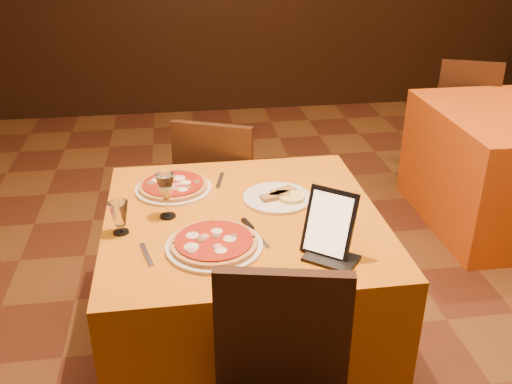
{
  "coord_description": "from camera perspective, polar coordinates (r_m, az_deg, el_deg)",
  "views": [
    {
      "loc": [
        -0.53,
        -2.12,
        1.85
      ],
      "look_at": [
        -0.24,
        -0.14,
        0.86
      ],
      "focal_mm": 40.0,
      "sensor_mm": 36.0,
      "label": 1
    }
  ],
  "objects": [
    {
      "name": "wine_glass",
      "position": [
        2.26,
        -8.96,
        -0.36
      ],
      "size": [
        0.11,
        0.11,
        0.19
      ],
      "primitive_type": null,
      "rotation": [
        0.0,
        0.0,
        -0.43
      ],
      "color": "#FAD98E",
      "rests_on": "main_table"
    },
    {
      "name": "knife",
      "position": [
        2.15,
        0.1,
        -4.37
      ],
      "size": [
        0.07,
        0.19,
        0.01
      ],
      "primitive_type": "cube",
      "rotation": [
        0.0,
        0.0,
        1.87
      ],
      "color": "#B8B9C0",
      "rests_on": "main_table"
    },
    {
      "name": "pizza_near",
      "position": [
        2.08,
        -4.22,
        -5.23
      ],
      "size": [
        0.36,
        0.36,
        0.03
      ],
      "rotation": [
        0.0,
        0.0,
        -0.22
      ],
      "color": "white",
      "rests_on": "main_table"
    },
    {
      "name": "pizza_far",
      "position": [
        2.51,
        -8.27,
        0.5
      ],
      "size": [
        0.33,
        0.33,
        0.03
      ],
      "rotation": [
        0.0,
        0.0,
        -0.11
      ],
      "color": "white",
      "rests_on": "main_table"
    },
    {
      "name": "water_glass",
      "position": [
        2.2,
        -13.49,
        -2.53
      ],
      "size": [
        0.08,
        0.08,
        0.13
      ],
      "primitive_type": null,
      "rotation": [
        0.0,
        0.0,
        0.06
      ],
      "color": "silver",
      "rests_on": "main_table"
    },
    {
      "name": "chair_side_far",
      "position": [
        4.61,
        19.83,
        7.21
      ],
      "size": [
        0.49,
        0.49,
        0.91
      ],
      "primitive_type": null,
      "rotation": [
        0.0,
        0.0,
        2.75
      ],
      "color": "black",
      "rests_on": "floor"
    },
    {
      "name": "floor",
      "position": [
        2.87,
        4.5,
        -14.06
      ],
      "size": [
        6.0,
        7.0,
        0.01
      ],
      "primitive_type": "cube",
      "color": "#5E2D19",
      "rests_on": "ground"
    },
    {
      "name": "fork_near",
      "position": [
        2.07,
        -10.88,
        -6.17
      ],
      "size": [
        0.06,
        0.16,
        0.01
      ],
      "primitive_type": "cube",
      "rotation": [
        0.0,
        0.0,
        1.81
      ],
      "color": "#ABABB2",
      "rests_on": "main_table"
    },
    {
      "name": "fork_far",
      "position": [
        2.58,
        -3.61,
        1.17
      ],
      "size": [
        0.06,
        0.17,
        0.01
      ],
      "primitive_type": "cube",
      "rotation": [
        0.0,
        0.0,
        1.34
      ],
      "color": "silver",
      "rests_on": "main_table"
    },
    {
      "name": "cutlet_dish",
      "position": [
        2.41,
        2.15,
        -0.47
      ],
      "size": [
        0.29,
        0.29,
        0.03
      ],
      "rotation": [
        0.0,
        0.0,
        0.08
      ],
      "color": "white",
      "rests_on": "main_table"
    },
    {
      "name": "chair_main_far",
      "position": [
        3.16,
        -3.12,
        0.14
      ],
      "size": [
        0.6,
        0.6,
        0.91
      ],
      "primitive_type": null,
      "rotation": [
        0.0,
        0.0,
        2.74
      ],
      "color": "black",
      "rests_on": "floor"
    },
    {
      "name": "main_table",
      "position": [
        2.5,
        -1.22,
        -9.89
      ],
      "size": [
        1.1,
        1.1,
        0.75
      ],
      "primitive_type": "cube",
      "color": "#CB700D",
      "rests_on": "floor"
    },
    {
      "name": "tablet",
      "position": [
        2.01,
        7.34,
        -3.1
      ],
      "size": [
        0.2,
        0.19,
        0.23
      ],
      "primitive_type": "cube",
      "rotation": [
        -0.35,
        0.0,
        -0.66
      ],
      "color": "black",
      "rests_on": "main_table"
    }
  ]
}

